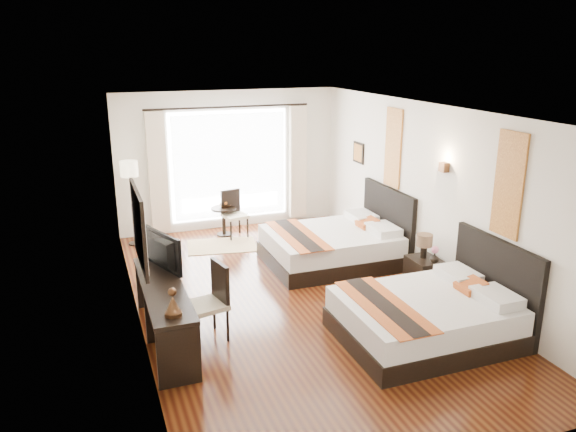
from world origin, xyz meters
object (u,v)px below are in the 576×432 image
object	(u,v)px
nightstand	(424,274)
floor_lamp	(129,175)
console_desk	(164,313)
television	(157,252)
bed_far	(336,245)
fruit_bowl	(225,206)
side_table	(224,221)
bed_near	(431,315)
desk_chair	(208,317)
window_chair	(235,223)
vase	(434,259)
table_lamp	(424,242)

from	to	relation	value
nightstand	floor_lamp	bearing A→B (deg)	137.29
console_desk	television	world-z (taller)	television
bed_far	fruit_bowl	xyz separation A→B (m)	(-1.42, 2.13, 0.27)
television	floor_lamp	world-z (taller)	floor_lamp
side_table	bed_near	bearing A→B (deg)	-73.21
bed_far	nightstand	bearing A→B (deg)	-62.56
television	desk_chair	size ratio (longest dim) A/B	0.88
television	window_chair	distance (m)	3.71
console_desk	side_table	world-z (taller)	console_desk
console_desk	window_chair	world-z (taller)	window_chair
window_chair	nightstand	bearing A→B (deg)	20.02
nightstand	window_chair	bearing A→B (deg)	120.87
television	fruit_bowl	bearing A→B (deg)	-49.26
side_table	window_chair	size ratio (longest dim) A/B	0.62
nightstand	fruit_bowl	bearing A→B (deg)	121.24
fruit_bowl	nightstand	bearing A→B (deg)	-58.76
television	fruit_bowl	xyz separation A→B (m)	(1.74, 3.30, -0.41)
vase	console_desk	distance (m)	4.02
bed_near	desk_chair	world-z (taller)	bed_near
television	floor_lamp	size ratio (longest dim) A/B	0.55
bed_near	nightstand	bearing A→B (deg)	59.75
console_desk	desk_chair	distance (m)	0.55
console_desk	television	xyz separation A→B (m)	(0.02, 0.55, 0.63)
bed_far	fruit_bowl	size ratio (longest dim) A/B	9.40
floor_lamp	bed_far	bearing A→B (deg)	-34.04
desk_chair	window_chair	size ratio (longest dim) A/B	1.09
table_lamp	fruit_bowl	bearing A→B (deg)	121.59
desk_chair	fruit_bowl	size ratio (longest dim) A/B	4.26
vase	desk_chair	xyz separation A→B (m)	(-3.49, -0.17, -0.27)
desk_chair	side_table	bearing A→B (deg)	-119.30
vase	side_table	size ratio (longest dim) A/B	0.26
desk_chair	side_table	size ratio (longest dim) A/B	1.77
window_chair	console_desk	bearing A→B (deg)	-38.23
desk_chair	floor_lamp	world-z (taller)	floor_lamp
bed_near	vase	size ratio (longest dim) A/B	14.84
bed_near	table_lamp	xyz separation A→B (m)	(0.76, 1.36, 0.45)
bed_near	window_chair	world-z (taller)	bed_near
table_lamp	console_desk	distance (m)	4.00
television	nightstand	bearing A→B (deg)	-116.52
nightstand	fruit_bowl	xyz separation A→B (m)	(-2.21, 3.65, 0.34)
console_desk	bed_far	bearing A→B (deg)	28.34
table_lamp	console_desk	world-z (taller)	table_lamp
table_lamp	vase	world-z (taller)	table_lamp
bed_near	television	bearing A→B (deg)	152.49
table_lamp	window_chair	size ratio (longest dim) A/B	0.42
vase	console_desk	bearing A→B (deg)	-179.71
television	window_chair	size ratio (longest dim) A/B	0.96
window_chair	desk_chair	bearing A→B (deg)	-30.63
vase	fruit_bowl	distance (m)	4.44
desk_chair	vase	bearing A→B (deg)	170.17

